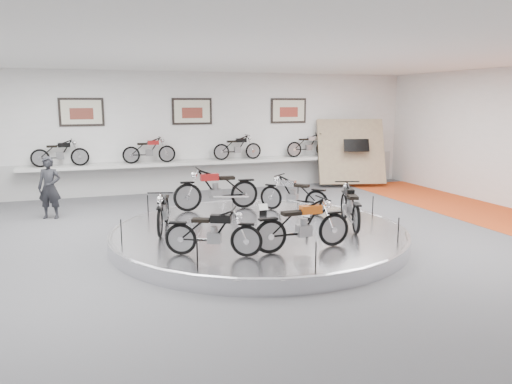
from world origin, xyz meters
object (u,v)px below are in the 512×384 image
object	(u,v)px
display_platform	(259,235)
shelf	(195,163)
bike_f	(350,205)
bike_b	(216,189)
bike_d	(213,232)
bike_c	(163,209)
bike_a	(293,194)
visitor	(50,188)
bike_e	(303,224)

from	to	relation	value
display_platform	shelf	distance (m)	6.46
bike_f	bike_b	bearing A→B (deg)	59.88
display_platform	bike_b	bearing A→B (deg)	100.34
shelf	bike_d	size ratio (longest dim) A/B	7.34
bike_b	bike_c	bearing A→B (deg)	46.92
display_platform	bike_d	distance (m)	2.23
bike_a	bike_c	size ratio (longest dim) A/B	1.04
bike_b	bike_f	distance (m)	3.53
bike_b	visitor	distance (m)	4.39
bike_b	visitor	world-z (taller)	visitor
bike_d	visitor	world-z (taller)	visitor
bike_b	bike_e	bearing A→B (deg)	101.29
display_platform	bike_c	xyz separation A→B (m)	(-1.99, 0.55, 0.60)
bike_a	bike_d	bearing A→B (deg)	94.59
shelf	bike_e	size ratio (longest dim) A/B	6.65
bike_c	shelf	bearing A→B (deg)	176.56
shelf	bike_e	bearing A→B (deg)	-88.38
bike_a	bike_e	xyz separation A→B (m)	(-1.12, -3.02, 0.02)
display_platform	bike_b	size ratio (longest dim) A/B	3.45
display_platform	bike_b	xyz separation A→B (m)	(-0.39, 2.13, 0.70)
bike_e	display_platform	bearing A→B (deg)	95.15
shelf	bike_b	size ratio (longest dim) A/B	5.92
display_platform	bike_a	xyz separation A→B (m)	(1.35, 1.23, 0.62)
bike_e	visitor	world-z (taller)	visitor
bike_b	visitor	size ratio (longest dim) A/B	1.14
bike_f	bike_d	bearing A→B (deg)	126.07
shelf	bike_c	size ratio (longest dim) A/B	7.20
display_platform	shelf	xyz separation A→B (m)	(0.00, 6.40, 0.85)
bike_e	bike_f	xyz separation A→B (m)	(1.72, 1.28, -0.01)
bike_a	bike_e	world-z (taller)	bike_e
display_platform	bike_f	size ratio (longest dim) A/B	3.92
bike_c	bike_f	distance (m)	4.09
bike_c	bike_f	size ratio (longest dim) A/B	0.94
bike_a	bike_c	xyz separation A→B (m)	(-3.34, -0.68, -0.02)
bike_c	bike_f	bearing A→B (deg)	90.24
display_platform	bike_e	distance (m)	1.91
shelf	visitor	xyz separation A→B (m)	(-4.41, -2.52, -0.18)
display_platform	bike_d	size ratio (longest dim) A/B	4.27
bike_e	bike_c	bearing A→B (deg)	131.25
bike_b	bike_c	world-z (taller)	bike_b
bike_a	bike_c	bearing A→B (deg)	60.59
bike_b	bike_e	xyz separation A→B (m)	(0.62, -3.92, -0.06)
bike_a	shelf	bearing A→B (deg)	-26.23
shelf	bike_a	world-z (taller)	bike_a
bike_a	bike_d	world-z (taller)	bike_a
bike_a	visitor	xyz separation A→B (m)	(-5.76, 2.65, 0.05)
shelf	bike_c	distance (m)	6.18
bike_d	bike_b	bearing A→B (deg)	99.81
bike_c	bike_d	size ratio (longest dim) A/B	1.02
display_platform	bike_d	world-z (taller)	bike_d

